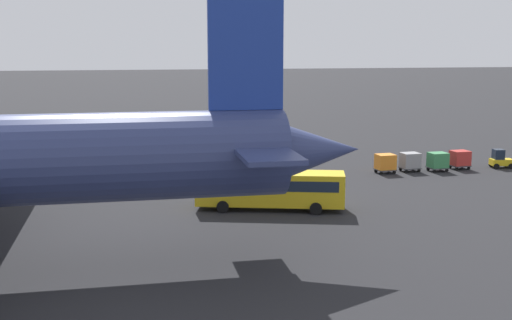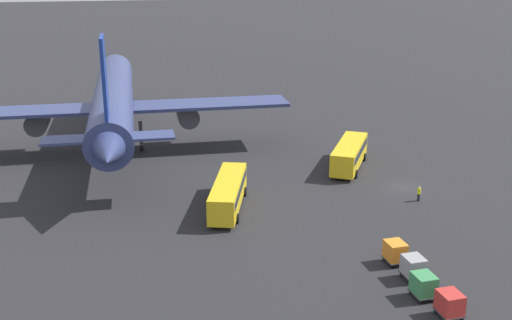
# 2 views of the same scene
# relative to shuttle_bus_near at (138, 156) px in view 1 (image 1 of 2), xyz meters

# --- Properties ---
(ground_plane) EXTENTS (600.00, 600.00, 0.00)m
(ground_plane) POSITION_rel_shuttle_bus_near_xyz_m (-7.96, -4.11, -1.95)
(ground_plane) COLOR #232326
(shuttle_bus_near) EXTENTS (11.39, 8.01, 3.25)m
(shuttle_bus_near) POSITION_rel_shuttle_bus_near_xyz_m (0.00, 0.00, 0.00)
(shuttle_bus_near) COLOR gold
(shuttle_bus_near) RESTS_ON ground
(shuttle_bus_far) EXTENTS (12.54, 6.03, 3.17)m
(shuttle_bus_far) POSITION_rel_shuttle_bus_near_xyz_m (-10.35, 17.25, -0.04)
(shuttle_bus_far) COLOR gold
(shuttle_bus_far) RESTS_ON ground
(baggage_tug) EXTENTS (2.57, 1.96, 2.10)m
(baggage_tug) POSITION_rel_shuttle_bus_near_xyz_m (-39.81, 4.38, -1.00)
(baggage_tug) COLOR gold
(baggage_tug) RESTS_ON ground
(worker_person) EXTENTS (0.38, 0.38, 1.74)m
(worker_person) POSITION_rel_shuttle_bus_near_xyz_m (-12.41, -3.83, -1.07)
(worker_person) COLOR #1E1E2D
(worker_person) RESTS_ON ground
(cargo_cart_red) EXTENTS (2.12, 1.83, 2.06)m
(cargo_cart_red) POSITION_rel_shuttle_bus_near_xyz_m (-34.96, 4.15, -0.75)
(cargo_cart_red) COLOR #38383D
(cargo_cart_red) RESTS_ON ground
(cargo_cart_green) EXTENTS (2.12, 1.83, 2.06)m
(cargo_cart_green) POSITION_rel_shuttle_bus_near_xyz_m (-31.95, 4.86, -0.75)
(cargo_cart_green) COLOR #38383D
(cargo_cart_green) RESTS_ON ground
(cargo_cart_grey) EXTENTS (2.12, 1.83, 2.06)m
(cargo_cart_grey) POSITION_rel_shuttle_bus_near_xyz_m (-28.93, 4.35, -0.75)
(cargo_cart_grey) COLOR #38383D
(cargo_cart_grey) RESTS_ON ground
(cargo_cart_orange) EXTENTS (2.12, 1.83, 2.06)m
(cargo_cart_orange) POSITION_rel_shuttle_bus_near_xyz_m (-25.92, 4.72, -0.75)
(cargo_cart_orange) COLOR #38383D
(cargo_cart_orange) RESTS_ON ground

